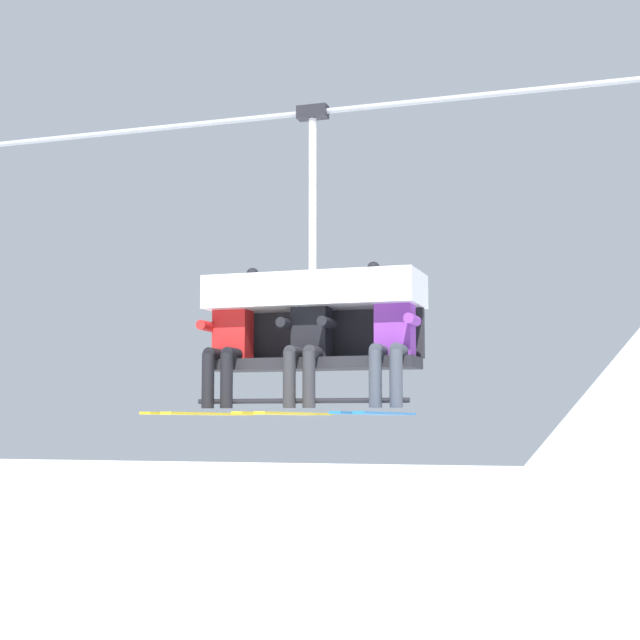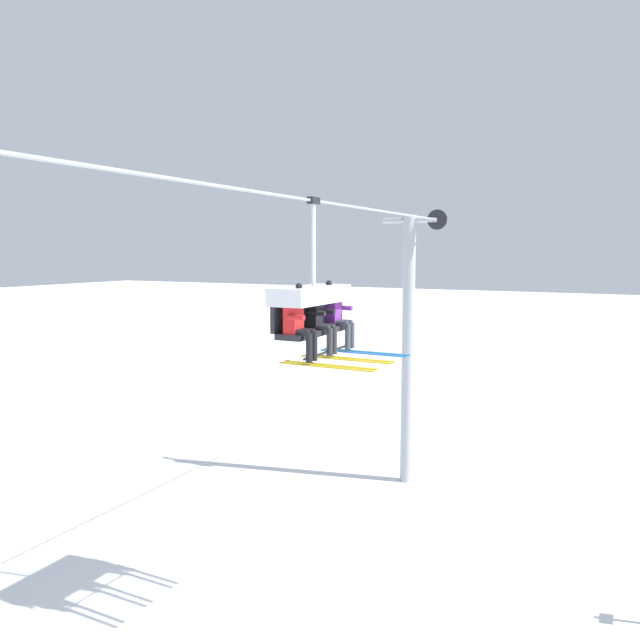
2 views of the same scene
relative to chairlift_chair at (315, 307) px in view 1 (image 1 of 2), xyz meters
name	(u,v)px [view 1 (image 1 of 2)]	position (x,y,z in m)	size (l,w,h in m)	color
lift_cable	(217,122)	(-0.95, -0.07, 1.77)	(18.76, 0.05, 0.05)	#9EA3A8
chairlift_chair	(315,307)	(0.00, 0.00, 0.00)	(1.93, 0.74, 2.70)	#232328
skier_red	(228,339)	(-0.75, -0.21, -0.28)	(0.48, 1.70, 1.34)	red
skier_black	(307,339)	(0.00, -0.22, -0.30)	(0.46, 1.70, 1.23)	black
skier_purple	(391,334)	(0.75, -0.21, -0.28)	(0.48, 1.70, 1.34)	purple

